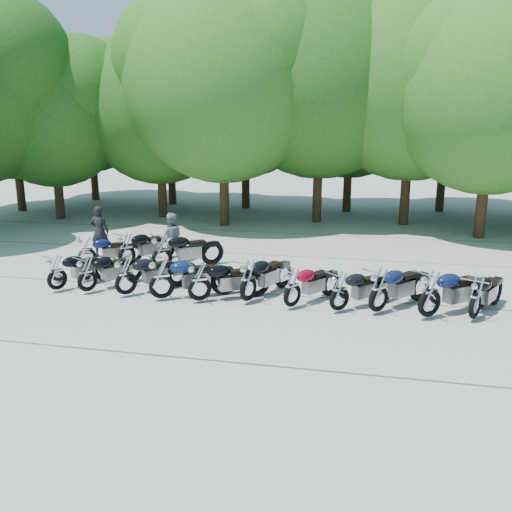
% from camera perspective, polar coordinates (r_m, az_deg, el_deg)
% --- Properties ---
extents(ground, '(90.00, 90.00, 0.00)m').
position_cam_1_polar(ground, '(14.02, -1.28, -5.83)').
color(ground, '#9A958B').
rests_on(ground, ground).
extents(tree_0, '(7.50, 7.50, 9.21)m').
position_cam_1_polar(tree_0, '(31.74, -24.35, 14.14)').
color(tree_0, '#3A2614').
rests_on(tree_0, ground).
extents(tree_1, '(6.97, 6.97, 8.55)m').
position_cam_1_polar(tree_1, '(28.40, -20.70, 13.82)').
color(tree_1, '#3A2614').
rests_on(tree_1, ground).
extents(tree_2, '(7.31, 7.31, 8.97)m').
position_cam_1_polar(tree_2, '(27.66, -10.20, 15.02)').
color(tree_2, '#3A2614').
rests_on(tree_2, ground).
extents(tree_3, '(8.70, 8.70, 10.67)m').
position_cam_1_polar(tree_3, '(25.00, -3.52, 17.64)').
color(tree_3, '#3A2614').
rests_on(tree_3, ground).
extents(tree_4, '(9.13, 9.13, 11.20)m').
position_cam_1_polar(tree_4, '(26.10, 6.80, 18.11)').
color(tree_4, '#3A2614').
rests_on(tree_4, ground).
extents(tree_5, '(9.04, 9.04, 11.10)m').
position_cam_1_polar(tree_5, '(26.13, 16.19, 17.53)').
color(tree_5, '#3A2614').
rests_on(tree_5, ground).
extents(tree_6, '(8.00, 8.00, 9.82)m').
position_cam_1_polar(tree_6, '(24.08, 23.69, 15.44)').
color(tree_6, '#3A2614').
rests_on(tree_6, ground).
extents(tree_9, '(7.59, 7.59, 9.32)m').
position_cam_1_polar(tree_9, '(34.65, -17.16, 14.75)').
color(tree_9, '#3A2614').
rests_on(tree_9, ground).
extents(tree_10, '(7.78, 7.78, 9.55)m').
position_cam_1_polar(tree_10, '(31.89, -9.15, 15.54)').
color(tree_10, '#3A2614').
rests_on(tree_10, ground).
extents(tree_11, '(7.56, 7.56, 9.28)m').
position_cam_1_polar(tree_11, '(30.04, -1.13, 15.50)').
color(tree_11, '#3A2614').
rests_on(tree_11, ground).
extents(tree_12, '(7.88, 7.88, 9.67)m').
position_cam_1_polar(tree_12, '(29.33, 9.95, 15.78)').
color(tree_12, '#3A2614').
rests_on(tree_12, ground).
extents(tree_13, '(8.31, 8.31, 10.20)m').
position_cam_1_polar(tree_13, '(30.54, 19.62, 15.71)').
color(tree_13, '#3A2614').
rests_on(tree_13, ground).
extents(motorcycle_0, '(1.60, 2.19, 1.21)m').
position_cam_1_polar(motorcycle_0, '(16.43, -20.26, -1.51)').
color(motorcycle_0, black).
rests_on(motorcycle_0, ground).
extents(motorcycle_1, '(1.64, 2.19, 1.21)m').
position_cam_1_polar(motorcycle_1, '(15.99, -17.38, -1.69)').
color(motorcycle_1, black).
rests_on(motorcycle_1, ground).
extents(motorcycle_2, '(2.03, 2.14, 1.28)m').
position_cam_1_polar(motorcycle_2, '(15.39, -13.57, -1.91)').
color(motorcycle_2, black).
rests_on(motorcycle_2, ground).
extents(motorcycle_3, '(2.48, 1.87, 1.38)m').
position_cam_1_polar(motorcycle_3, '(14.82, -9.93, -2.15)').
color(motorcycle_3, '#0D1B3D').
rests_on(motorcycle_3, ground).
extents(motorcycle_4, '(2.30, 1.78, 1.28)m').
position_cam_1_polar(motorcycle_4, '(14.52, -5.98, -2.54)').
color(motorcycle_4, black).
rests_on(motorcycle_4, ground).
extents(motorcycle_5, '(1.62, 2.46, 1.34)m').
position_cam_1_polar(motorcycle_5, '(14.43, -0.84, -2.45)').
color(motorcycle_5, black).
rests_on(motorcycle_5, ground).
extents(motorcycle_6, '(1.76, 2.16, 1.22)m').
position_cam_1_polar(motorcycle_6, '(14.05, 3.85, -3.20)').
color(motorcycle_6, maroon).
rests_on(motorcycle_6, ground).
extents(motorcycle_7, '(2.01, 1.97, 1.22)m').
position_cam_1_polar(motorcycle_7, '(13.90, 8.80, -3.54)').
color(motorcycle_7, black).
rests_on(motorcycle_7, ground).
extents(motorcycle_8, '(2.08, 2.29, 1.34)m').
position_cam_1_polar(motorcycle_8, '(13.96, 12.81, -3.38)').
color(motorcycle_8, '#0D183A').
rests_on(motorcycle_8, ground).
extents(motorcycle_9, '(2.38, 2.16, 1.40)m').
position_cam_1_polar(motorcycle_9, '(13.92, 17.86, -3.66)').
color(motorcycle_9, '#0D173A').
rests_on(motorcycle_9, ground).
extents(motorcycle_10, '(1.64, 2.27, 1.25)m').
position_cam_1_polar(motorcycle_10, '(14.22, 22.14, -3.97)').
color(motorcycle_10, black).
rests_on(motorcycle_10, ground).
extents(motorcycle_11, '(2.10, 1.60, 1.17)m').
position_cam_1_polar(motorcycle_11, '(18.89, -17.40, 0.62)').
color(motorcycle_11, '#0D0F39').
rests_on(motorcycle_11, ground).
extents(motorcycle_12, '(1.77, 2.39, 1.32)m').
position_cam_1_polar(motorcycle_12, '(18.45, -13.47, 0.82)').
color(motorcycle_12, black).
rests_on(motorcycle_12, ground).
extents(motorcycle_13, '(2.37, 2.09, 1.38)m').
position_cam_1_polar(motorcycle_13, '(17.78, -9.91, 0.60)').
color(motorcycle_13, black).
rests_on(motorcycle_13, ground).
extents(rider_0, '(0.70, 0.47, 1.86)m').
position_cam_1_polar(rider_0, '(20.06, -16.14, 2.49)').
color(rider_0, black).
rests_on(rider_0, ground).
extents(rider_1, '(0.98, 0.86, 1.72)m').
position_cam_1_polar(rider_1, '(18.82, -8.95, 1.92)').
color(rider_1, '#959598').
rests_on(rider_1, ground).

